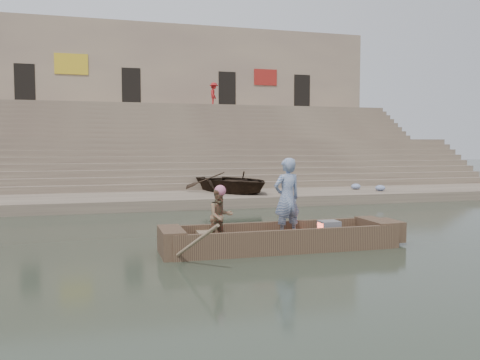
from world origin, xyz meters
name	(u,v)px	position (x,y,z in m)	size (l,w,h in m)	color
ground	(263,238)	(0.00, 0.00, 0.00)	(120.00, 120.00, 0.00)	#273124
lower_landing	(204,199)	(0.00, 8.00, 0.20)	(32.00, 4.00, 0.40)	gray
mid_landing	(177,164)	(0.00, 15.50, 1.40)	(32.00, 3.00, 2.80)	gray
upper_landing	(163,143)	(0.00, 22.50, 2.60)	(32.00, 3.00, 5.20)	gray
ghat_steps	(173,156)	(0.00, 17.19, 1.80)	(32.00, 11.00, 5.20)	gray
building_wall	(156,104)	(0.00, 26.50, 5.60)	(32.00, 5.07, 11.20)	tan
main_rowboat	(279,244)	(-0.07, -1.49, 0.11)	(5.00, 1.30, 0.22)	brown
rowboat_trim	(288,236)	(0.14, -1.50, 0.31)	(6.04, 2.63, 1.94)	brown
standing_man	(287,198)	(0.18, -1.30, 1.18)	(0.70, 0.46, 1.93)	navy
rowing_man	(220,216)	(-1.54, -1.62, 0.86)	(0.62, 0.48, 1.27)	#27754A
television	(329,229)	(1.19, -1.49, 0.42)	(0.46, 0.42, 0.40)	slate
beached_rowboat	(233,182)	(1.42, 8.50, 0.86)	(3.14, 4.40, 0.91)	#2D2116
pedestrian	(214,94)	(3.54, 21.96, 6.01)	(1.05, 0.60, 1.62)	#AD1D1E
cloth_bundles	(236,190)	(1.43, 8.00, 0.53)	(19.28, 1.48, 0.26)	#3F5999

